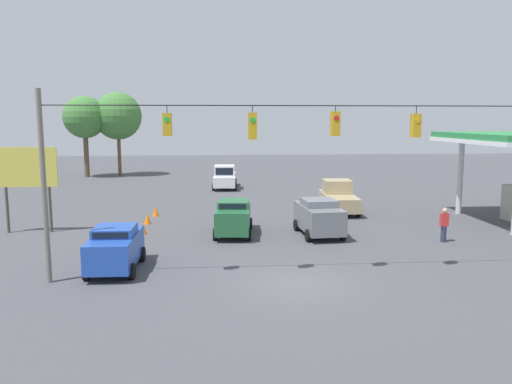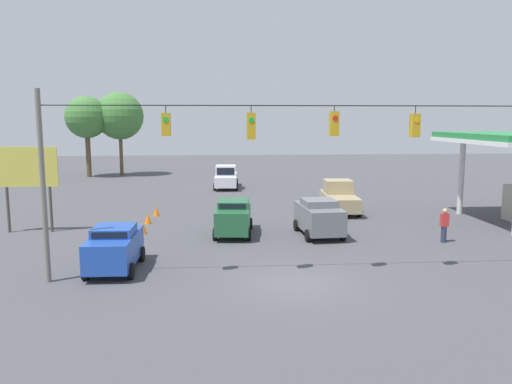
{
  "view_description": "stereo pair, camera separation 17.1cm",
  "coord_description": "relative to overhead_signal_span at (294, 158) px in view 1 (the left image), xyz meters",
  "views": [
    {
      "loc": [
        3.05,
        18.16,
        6.18
      ],
      "look_at": [
        0.83,
        -8.52,
        2.3
      ],
      "focal_mm": 35.0,
      "sensor_mm": 36.0,
      "label": 1
    },
    {
      "loc": [
        2.88,
        18.17,
        6.18
      ],
      "look_at": [
        0.83,
        -8.52,
        2.3
      ],
      "focal_mm": 35.0,
      "sensor_mm": 36.0,
      "label": 2
    }
  ],
  "objects": [
    {
      "name": "pickup_truck_white_withflow_deep",
      "position": [
        2.16,
        -26.12,
        -3.73
      ],
      "size": [
        2.33,
        5.56,
        2.12
      ],
      "color": "silver",
      "rests_on": "ground_plane"
    },
    {
      "name": "overhead_signal_span",
      "position": [
        0.0,
        0.0,
        0.0
      ],
      "size": [
        19.05,
        0.38,
        7.32
      ],
      "color": "slate",
      "rests_on": "ground_plane"
    },
    {
      "name": "traffic_cone_fifth",
      "position": [
        6.91,
        -13.07,
        -4.38
      ],
      "size": [
        0.42,
        0.42,
        0.65
      ],
      "primitive_type": "cone",
      "color": "orange",
      "rests_on": "ground_plane"
    },
    {
      "name": "pickup_truck_tan_oncoming_far",
      "position": [
        -5.25,
        -13.67,
        -3.73
      ],
      "size": [
        2.42,
        5.21,
        2.12
      ],
      "color": "tan",
      "rests_on": "ground_plane"
    },
    {
      "name": "sedan_green_withflow_mid",
      "position": [
        2.08,
        -7.46,
        -3.72
      ],
      "size": [
        2.26,
        4.27,
        1.89
      ],
      "color": "#236038",
      "rests_on": "ground_plane"
    },
    {
      "name": "sedan_grey_crossing_near",
      "position": [
        -2.48,
        -6.89,
        -3.68
      ],
      "size": [
        2.29,
        4.09,
        1.97
      ],
      "color": "slate",
      "rests_on": "ground_plane"
    },
    {
      "name": "traffic_cone_fourth",
      "position": [
        7.12,
        -10.65,
        -4.38
      ],
      "size": [
        0.42,
        0.42,
        0.65
      ],
      "primitive_type": "cone",
      "color": "orange",
      "rests_on": "ground_plane"
    },
    {
      "name": "sedan_blue_parked_shoulder",
      "position": [
        7.19,
        -1.38,
        -3.75
      ],
      "size": [
        2.02,
        3.9,
        1.85
      ],
      "color": "#234CB2",
      "rests_on": "ground_plane"
    },
    {
      "name": "traffic_cone_nearest",
      "position": [
        6.99,
        -2.66,
        -4.38
      ],
      "size": [
        0.42,
        0.42,
        0.65
      ],
      "primitive_type": "cone",
      "color": "orange",
      "rests_on": "ground_plane"
    },
    {
      "name": "roadside_billboard",
      "position": [
        13.31,
        -8.96,
        -1.39
      ],
      "size": [
        3.28,
        0.16,
        4.72
      ],
      "color": "#4C473D",
      "rests_on": "ground_plane"
    },
    {
      "name": "tree_horizon_right",
      "position": [
        13.62,
        -37.41,
        1.87
      ],
      "size": [
        5.2,
        5.2,
        9.2
      ],
      "color": "brown",
      "rests_on": "ground_plane"
    },
    {
      "name": "pedestrian",
      "position": [
        -8.53,
        -4.91,
        -3.83
      ],
      "size": [
        0.4,
        0.28,
        1.75
      ],
      "color": "#2D334C",
      "rests_on": "ground_plane"
    },
    {
      "name": "ground_plane",
      "position": [
        0.02,
        0.88,
        -4.71
      ],
      "size": [
        140.0,
        140.0,
        0.0
      ],
      "primitive_type": "plane",
      "color": "#47474C"
    },
    {
      "name": "tree_horizon_left",
      "position": [
        16.92,
        -36.33,
        1.7
      ],
      "size": [
        4.53,
        4.53,
        8.73
      ],
      "color": "brown",
      "rests_on": "ground_plane"
    },
    {
      "name": "traffic_cone_second",
      "position": [
        7.06,
        -5.17,
        -4.38
      ],
      "size": [
        0.42,
        0.42,
        0.65
      ],
      "primitive_type": "cone",
      "color": "orange",
      "rests_on": "ground_plane"
    },
    {
      "name": "traffic_cone_third",
      "position": [
        7.02,
        -8.0,
        -4.38
      ],
      "size": [
        0.42,
        0.42,
        0.65
      ],
      "primitive_type": "cone",
      "color": "orange",
      "rests_on": "ground_plane"
    }
  ]
}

